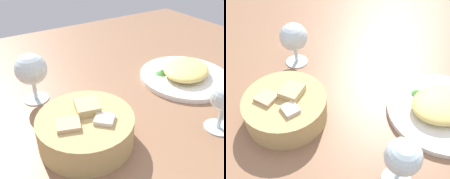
% 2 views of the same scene
% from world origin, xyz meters
% --- Properties ---
extents(ground_plane, '(1.40, 1.40, 0.02)m').
position_xyz_m(ground_plane, '(0.00, 0.00, -0.01)').
color(ground_plane, '#8A6246').
extents(plate, '(0.26, 0.26, 0.01)m').
position_xyz_m(plate, '(-0.18, -0.05, 0.01)').
color(plate, white).
rests_on(plate, ground_plane).
extents(omelette, '(0.20, 0.19, 0.04)m').
position_xyz_m(omelette, '(-0.18, -0.05, 0.03)').
color(omelette, '#EED070').
rests_on(omelette, plate).
extents(lettuce_garnish, '(0.04, 0.04, 0.01)m').
position_xyz_m(lettuce_garnish, '(-0.12, -0.09, 0.02)').
color(lettuce_garnish, '#48873A').
rests_on(lettuce_garnish, plate).
extents(bread_basket, '(0.20, 0.20, 0.08)m').
position_xyz_m(bread_basket, '(0.19, 0.03, 0.03)').
color(bread_basket, tan).
rests_on(bread_basket, ground_plane).
extents(wine_glass_near, '(0.08, 0.08, 0.13)m').
position_xyz_m(wine_glass_near, '(0.23, -0.18, 0.08)').
color(wine_glass_near, silver).
rests_on(wine_glass_near, ground_plane).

